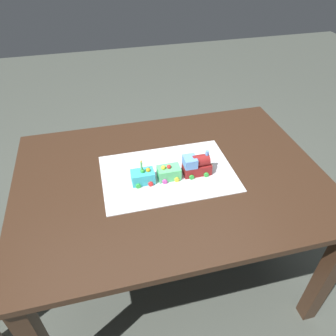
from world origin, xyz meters
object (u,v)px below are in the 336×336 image
at_px(dining_table, 170,192).
at_px(cake_car_caboose_turquoise, 143,177).
at_px(cake_locomotive, 197,165).
at_px(cake_car_flatbed_mint_green, 169,173).
at_px(birthday_candle, 141,165).

height_order(dining_table, cake_car_caboose_turquoise, cake_car_caboose_turquoise).
height_order(cake_locomotive, cake_car_flatbed_mint_green, cake_locomotive).
distance_m(cake_locomotive, cake_car_caboose_turquoise, 0.25).
height_order(cake_locomotive, cake_car_caboose_turquoise, cake_locomotive).
height_order(cake_locomotive, birthday_candle, birthday_candle).
distance_m(cake_car_flatbed_mint_green, cake_car_caboose_turquoise, 0.12).
xyz_separation_m(cake_locomotive, cake_car_flatbed_mint_green, (0.13, 0.00, -0.02)).
xyz_separation_m(dining_table, cake_locomotive, (-0.12, 0.02, 0.16)).
relative_size(cake_car_flatbed_mint_green, birthday_candle, 1.91).
relative_size(cake_car_caboose_turquoise, birthday_candle, 1.91).
height_order(dining_table, cake_car_flatbed_mint_green, cake_car_flatbed_mint_green).
bearing_deg(birthday_candle, cake_car_flatbed_mint_green, 180.00).
xyz_separation_m(dining_table, cake_car_caboose_turquoise, (0.13, 0.02, 0.14)).
bearing_deg(cake_car_flatbed_mint_green, birthday_candle, -0.00).
distance_m(dining_table, birthday_candle, 0.25).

